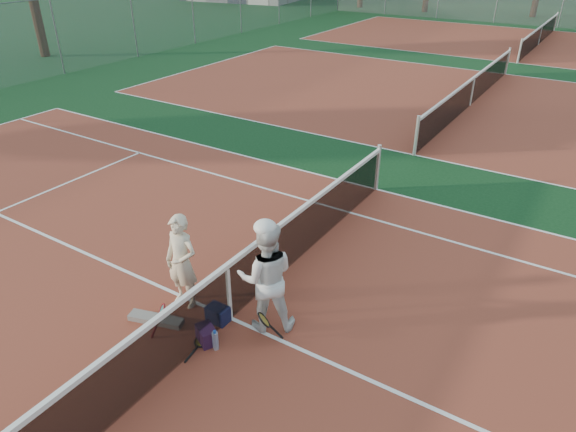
{
  "coord_description": "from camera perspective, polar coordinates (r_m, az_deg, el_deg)",
  "views": [
    {
      "loc": [
        4.1,
        -4.77,
        5.23
      ],
      "look_at": [
        0.0,
        1.66,
        1.05
      ],
      "focal_mm": 32.0,
      "sensor_mm": 36.0,
      "label": 1
    }
  ],
  "objects": [
    {
      "name": "ground",
      "position": [
        8.18,
        -6.39,
        -11.23
      ],
      "size": [
        130.0,
        130.0,
        0.0
      ],
      "primitive_type": "plane",
      "color": "black",
      "rests_on": "ground"
    },
    {
      "name": "court_main",
      "position": [
        8.18,
        -6.4,
        -11.22
      ],
      "size": [
        23.77,
        10.97,
        0.01
      ],
      "primitive_type": "cube",
      "color": "brown",
      "rests_on": "ground"
    },
    {
      "name": "player_b",
      "position": [
        7.49,
        -2.43,
        -6.82
      ],
      "size": [
        1.08,
        1.04,
        1.76
      ],
      "primitive_type": "imported",
      "rotation": [
        0.0,
        0.0,
        3.75
      ],
      "color": "silver",
      "rests_on": "ground"
    },
    {
      "name": "fence_left",
      "position": [
        23.47,
        -28.5,
        16.33
      ],
      "size": [
        0.06,
        54.5,
        3.0
      ],
      "primitive_type": null,
      "rotation": [
        0.0,
        0.0,
        1.57
      ],
      "color": "slate",
      "rests_on": "ground"
    },
    {
      "name": "racket_spare",
      "position": [
        7.83,
        -9.49,
        -13.52
      ],
      "size": [
        0.37,
        0.64,
        0.03
      ],
      "primitive_type": null,
      "rotation": [
        0.0,
        0.0,
        1.74
      ],
      "color": "black",
      "rests_on": "ground"
    },
    {
      "name": "net_far_b",
      "position": [
        32.38,
        26.23,
        17.61
      ],
      "size": [
        0.1,
        10.98,
        1.02
      ],
      "primitive_type": null,
      "color": "black",
      "rests_on": "ground"
    },
    {
      "name": "net_cover_canvas",
      "position": [
        8.29,
        -14.46,
        -11.05
      ],
      "size": [
        0.89,
        0.44,
        0.09
      ],
      "primitive_type": "cube",
      "rotation": [
        0.0,
        0.0,
        0.29
      ],
      "color": "slate",
      "rests_on": "ground"
    },
    {
      "name": "player_a",
      "position": [
        8.13,
        -11.72,
        -5.0
      ],
      "size": [
        0.59,
        0.4,
        1.59
      ],
      "primitive_type": "imported",
      "rotation": [
        0.0,
        0.0,
        0.03
      ],
      "color": "beige",
      "rests_on": "ground"
    },
    {
      "name": "water_bottle",
      "position": [
        7.6,
        -8.07,
        -13.58
      ],
      "size": [
        0.09,
        0.09,
        0.3
      ],
      "primitive_type": "cylinder",
      "color": "silver",
      "rests_on": "ground"
    },
    {
      "name": "court_far_a",
      "position": [
        19.44,
        19.55,
        11.51
      ],
      "size": [
        23.77,
        10.97,
        0.01
      ],
      "primitive_type": "cube",
      "color": "brown",
      "rests_on": "ground"
    },
    {
      "name": "court_far_b",
      "position": [
        32.45,
        26.03,
        16.74
      ],
      "size": [
        23.77,
        10.97,
        0.01
      ],
      "primitive_type": "cube",
      "color": "brown",
      "rests_on": "ground"
    },
    {
      "name": "sports_bag_navy",
      "position": [
        8.07,
        -7.79,
        -10.74
      ],
      "size": [
        0.34,
        0.23,
        0.27
      ],
      "primitive_type": "cube",
      "rotation": [
        0.0,
        0.0,
        -0.01
      ],
      "color": "black",
      "rests_on": "ground"
    },
    {
      "name": "sports_bag_purple",
      "position": [
        7.74,
        -9.05,
        -12.9
      ],
      "size": [
        0.39,
        0.35,
        0.27
      ],
      "primitive_type": "cube",
      "rotation": [
        0.0,
        0.0,
        -0.47
      ],
      "color": "black",
      "rests_on": "ground"
    },
    {
      "name": "racket_red",
      "position": [
        7.87,
        -13.75,
        -11.25
      ],
      "size": [
        0.38,
        0.38,
        0.56
      ],
      "primitive_type": null,
      "rotation": [
        0.0,
        0.0,
        0.83
      ],
      "color": "maroon",
      "rests_on": "ground"
    },
    {
      "name": "racket_black_held",
      "position": [
        7.59,
        -2.66,
        -12.27
      ],
      "size": [
        0.45,
        0.45,
        0.51
      ],
      "primitive_type": null,
      "rotation": [
        0.0,
        0.0,
        3.91
      ],
      "color": "black",
      "rests_on": "ground"
    },
    {
      "name": "net_main",
      "position": [
        7.86,
        -6.6,
        -8.38
      ],
      "size": [
        0.1,
        10.98,
        1.02
      ],
      "primitive_type": null,
      "color": "black",
      "rests_on": "ground"
    },
    {
      "name": "fence_back",
      "position": [
        39.16,
        28.26,
        20.16
      ],
      "size": [
        32.0,
        0.06,
        3.0
      ],
      "primitive_type": null,
      "color": "slate",
      "rests_on": "ground"
    },
    {
      "name": "net_far_a",
      "position": [
        19.31,
        19.8,
        12.94
      ],
      "size": [
        0.1,
        10.98,
        1.02
      ],
      "primitive_type": null,
      "color": "black",
      "rests_on": "ground"
    }
  ]
}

